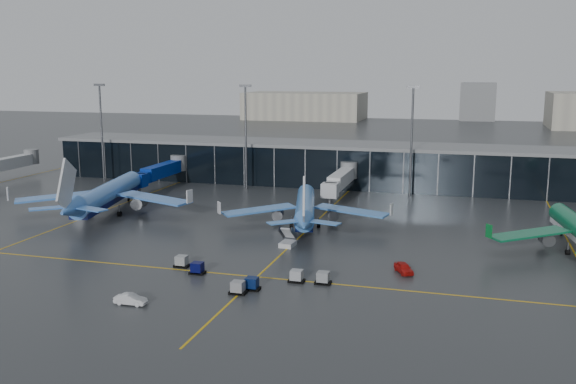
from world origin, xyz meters
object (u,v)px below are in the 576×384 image
(service_van_red, at_px, (404,268))
(baggage_carts, at_px, (247,276))
(airliner_arkefly, at_px, (107,182))
(service_van_white, at_px, (131,299))
(airliner_klm_near, at_px, (305,195))
(mobile_airstair, at_px, (288,242))

(service_van_red, bearing_deg, baggage_carts, 178.26)
(airliner_arkefly, distance_m, baggage_carts, 53.19)
(service_van_white, bearing_deg, baggage_carts, -43.13)
(airliner_klm_near, relative_size, baggage_carts, 1.54)
(airliner_klm_near, bearing_deg, mobile_airstair, -100.09)
(service_van_red, relative_size, service_van_white, 1.06)
(baggage_carts, bearing_deg, service_van_red, 25.72)
(service_van_white, bearing_deg, airliner_arkefly, 32.21)
(airliner_arkefly, height_order, service_van_white, airliner_arkefly)
(airliner_klm_near, xyz_separation_m, service_van_red, (21.06, -24.30, -4.97))
(baggage_carts, height_order, service_van_red, baggage_carts)
(mobile_airstair, relative_size, service_van_red, 0.79)
(service_van_red, bearing_deg, mobile_airstair, 128.28)
(airliner_arkefly, bearing_deg, baggage_carts, -49.87)
(airliner_klm_near, relative_size, mobile_airstair, 10.80)
(airliner_arkefly, height_order, airliner_klm_near, airliner_arkefly)
(mobile_airstair, xyz_separation_m, service_van_red, (20.06, -9.04, -0.02))
(mobile_airstair, relative_size, service_van_white, 0.83)
(airliner_klm_near, xyz_separation_m, service_van_white, (-10.33, -46.68, -5.04))
(airliner_klm_near, height_order, mobile_airstair, airliner_klm_near)
(baggage_carts, bearing_deg, mobile_airstair, 88.68)
(airliner_arkefly, bearing_deg, service_van_white, -67.54)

